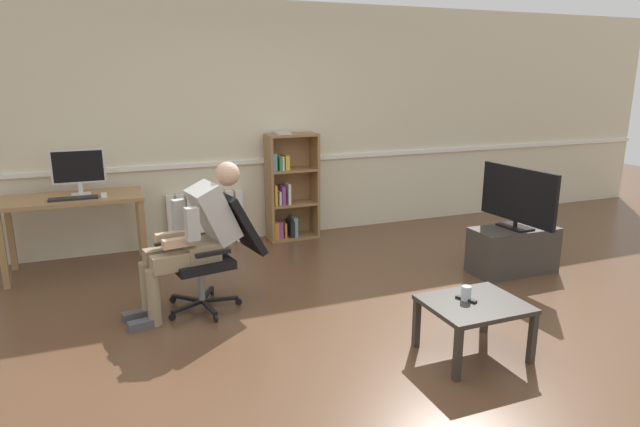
% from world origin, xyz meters
% --- Properties ---
extents(ground_plane, '(18.00, 18.00, 0.00)m').
position_xyz_m(ground_plane, '(0.00, 0.00, 0.00)').
color(ground_plane, brown).
extents(back_wall, '(12.00, 0.13, 2.70)m').
position_xyz_m(back_wall, '(0.00, 2.65, 1.35)').
color(back_wall, beige).
rests_on(back_wall, ground_plane).
extents(computer_desk, '(1.30, 0.62, 0.76)m').
position_xyz_m(computer_desk, '(-1.91, 2.15, 0.65)').
color(computer_desk, '#9E7547').
rests_on(computer_desk, ground_plane).
extents(imac_monitor, '(0.49, 0.14, 0.45)m').
position_xyz_m(imac_monitor, '(-1.83, 2.23, 1.01)').
color(imac_monitor, silver).
rests_on(imac_monitor, computer_desk).
extents(keyboard, '(0.44, 0.12, 0.02)m').
position_xyz_m(keyboard, '(-1.90, 2.01, 0.77)').
color(keyboard, black).
rests_on(keyboard, computer_desk).
extents(computer_mouse, '(0.06, 0.10, 0.03)m').
position_xyz_m(computer_mouse, '(-1.63, 2.03, 0.77)').
color(computer_mouse, white).
rests_on(computer_mouse, computer_desk).
extents(bookshelf, '(0.59, 0.29, 1.27)m').
position_xyz_m(bookshelf, '(0.39, 2.44, 0.59)').
color(bookshelf, olive).
rests_on(bookshelf, ground_plane).
extents(radiator, '(0.85, 0.08, 0.61)m').
position_xyz_m(radiator, '(-0.58, 2.54, 0.30)').
color(radiator, white).
rests_on(radiator, ground_plane).
extents(office_chair, '(0.85, 0.63, 0.95)m').
position_xyz_m(office_chair, '(-0.78, 0.81, 0.52)').
color(office_chair, black).
rests_on(office_chair, ground_plane).
extents(person_seated, '(1.01, 0.48, 1.22)m').
position_xyz_m(person_seated, '(-0.97, 0.77, 0.65)').
color(person_seated, '#937F60').
rests_on(person_seated, ground_plane).
extents(tv_stand, '(0.85, 0.39, 0.45)m').
position_xyz_m(tv_stand, '(2.07, 0.52, 0.23)').
color(tv_stand, '#3D3833').
rests_on(tv_stand, ground_plane).
extents(tv_screen, '(0.22, 0.92, 0.59)m').
position_xyz_m(tv_screen, '(2.07, 0.52, 0.76)').
color(tv_screen, black).
rests_on(tv_screen, tv_stand).
extents(coffee_table, '(0.66, 0.55, 0.39)m').
position_xyz_m(coffee_table, '(0.68, -0.69, 0.34)').
color(coffee_table, '#332D28').
rests_on(coffee_table, ground_plane).
extents(drinking_glass, '(0.07, 0.07, 0.10)m').
position_xyz_m(drinking_glass, '(0.64, -0.64, 0.44)').
color(drinking_glass, silver).
rests_on(drinking_glass, coffee_table).
extents(spare_remote, '(0.10, 0.15, 0.02)m').
position_xyz_m(spare_remote, '(0.64, -0.65, 0.40)').
color(spare_remote, black).
rests_on(spare_remote, coffee_table).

